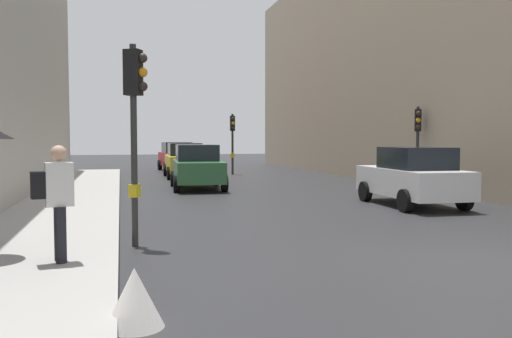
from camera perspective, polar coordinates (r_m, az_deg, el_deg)
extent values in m
plane|color=#28282B|center=(9.95, 21.36, -8.82)|extent=(120.00, 120.00, 0.00)
cube|color=#A8A5A0|center=(14.16, -19.75, -4.91)|extent=(2.88, 40.00, 0.16)
cube|color=gray|center=(30.85, 20.91, 10.46)|extent=(12.00, 35.88, 12.06)
cylinder|color=#2D2D2D|center=(22.03, 16.28, 1.99)|extent=(0.12, 0.12, 3.22)
cube|color=black|center=(22.03, 16.32, 4.83)|extent=(0.35, 0.37, 0.84)
cube|color=yellow|center=(22.05, 16.25, 0.54)|extent=(0.25, 0.23, 0.24)
sphere|color=#2D231E|center=(21.85, 16.37, 5.52)|extent=(0.18, 0.18, 0.18)
sphere|color=orange|center=(21.85, 16.36, 4.84)|extent=(0.18, 0.18, 0.18)
sphere|color=#2D231E|center=(21.84, 16.35, 4.16)|extent=(0.18, 0.18, 0.18)
cylinder|color=#2D2D2D|center=(30.67, -2.43, 2.56)|extent=(0.12, 0.12, 3.35)
cube|color=black|center=(30.68, -2.44, 4.72)|extent=(0.25, 0.30, 0.84)
cube|color=yellow|center=(30.68, -2.43, 1.39)|extent=(0.20, 0.16, 0.24)
sphere|color=#2D231E|center=(30.50, -2.38, 5.21)|extent=(0.18, 0.18, 0.18)
sphere|color=orange|center=(30.49, -2.38, 4.73)|extent=(0.18, 0.18, 0.18)
sphere|color=#2D231E|center=(30.49, -2.37, 4.24)|extent=(0.18, 0.18, 0.18)
cylinder|color=#2D2D2D|center=(10.57, -12.44, 2.30)|extent=(0.12, 0.12, 3.77)
cube|color=black|center=(10.64, -12.53, 9.66)|extent=(0.37, 0.35, 0.84)
cube|color=yellow|center=(10.62, -12.39, -2.20)|extent=(0.23, 0.25, 0.24)
sphere|color=#2D231E|center=(10.59, -11.60, 11.12)|extent=(0.18, 0.18, 0.18)
sphere|color=orange|center=(10.56, -11.58, 9.72)|extent=(0.18, 0.18, 0.18)
sphere|color=#2D231E|center=(10.53, -11.57, 8.32)|extent=(0.18, 0.18, 0.18)
cube|color=yellow|center=(28.52, -7.30, 0.57)|extent=(1.86, 4.22, 0.80)
cube|color=black|center=(28.74, -7.36, 2.02)|extent=(1.63, 2.02, 0.64)
cylinder|color=black|center=(27.30, -5.13, -0.38)|extent=(0.23, 0.64, 0.64)
cylinder|color=black|center=(27.12, -8.90, -0.43)|extent=(0.23, 0.64, 0.64)
cylinder|color=black|center=(29.98, -5.84, -0.06)|extent=(0.23, 0.64, 0.64)
cylinder|color=black|center=(29.81, -9.27, -0.10)|extent=(0.23, 0.64, 0.64)
cube|color=silver|center=(17.25, 15.72, -1.27)|extent=(1.90, 4.24, 0.80)
cube|color=black|center=(16.99, 16.16, 1.09)|extent=(1.65, 2.04, 0.64)
cylinder|color=black|center=(18.11, 11.17, -2.27)|extent=(0.24, 0.65, 0.64)
cylinder|color=black|center=(18.90, 16.19, -2.11)|extent=(0.24, 0.65, 0.64)
cylinder|color=black|center=(15.68, 15.12, -3.17)|extent=(0.24, 0.65, 0.64)
cylinder|color=black|center=(16.59, 20.65, -2.92)|extent=(0.24, 0.65, 0.64)
cube|color=red|center=(34.22, -8.08, 1.00)|extent=(2.07, 4.31, 0.80)
cube|color=black|center=(34.45, -8.16, 2.22)|extent=(1.73, 2.10, 0.64)
cylinder|color=black|center=(33.08, -6.15, 0.25)|extent=(0.26, 0.65, 0.64)
cylinder|color=black|center=(32.77, -9.24, 0.20)|extent=(0.26, 0.65, 0.64)
cylinder|color=black|center=(35.73, -7.01, 0.46)|extent=(0.26, 0.65, 0.64)
cylinder|color=black|center=(35.44, -9.87, 0.42)|extent=(0.26, 0.65, 0.64)
cube|color=#2D6038|center=(22.18, -6.04, -0.19)|extent=(2.00, 4.28, 0.80)
cube|color=black|center=(22.39, -6.10, 1.69)|extent=(1.70, 2.08, 0.64)
cylinder|color=black|center=(20.96, -3.26, -1.47)|extent=(0.25, 0.65, 0.64)
cylinder|color=black|center=(20.80, -8.18, -1.53)|extent=(0.25, 0.65, 0.64)
cylinder|color=black|center=(23.63, -4.14, -0.94)|extent=(0.25, 0.65, 0.64)
cylinder|color=black|center=(23.49, -8.51, -0.99)|extent=(0.25, 0.65, 0.64)
cylinder|color=black|center=(9.04, -19.56, -6.22)|extent=(0.16, 0.16, 0.85)
cylinder|color=black|center=(8.85, -19.43, -6.42)|extent=(0.16, 0.16, 0.85)
cube|color=silver|center=(8.85, -19.59, -1.50)|extent=(0.44, 0.34, 0.66)
sphere|color=tan|center=(8.83, -19.65, 1.55)|extent=(0.24, 0.24, 0.24)
cube|color=black|center=(8.83, -21.52, -1.55)|extent=(0.25, 0.31, 0.40)
cone|color=silver|center=(6.25, -12.39, -12.80)|extent=(0.64, 0.64, 0.65)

